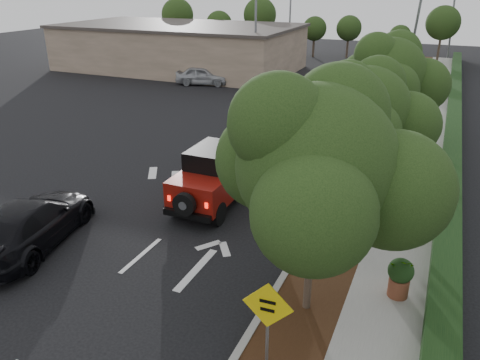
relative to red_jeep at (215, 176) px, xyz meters
The scene contains 19 objects.
ground 4.58m from the red_jeep, 96.46° to the right, with size 120.00×120.00×0.00m, color black.
curb 8.70m from the red_jeep, 61.63° to the left, with size 0.20×70.00×0.15m, color #9E9B93.
planting_strip 9.21m from the red_jeep, 56.11° to the left, with size 1.80×70.00×0.12m, color black.
sidewalk 10.39m from the red_jeep, 47.32° to the left, with size 2.00×70.00×0.12m, color gray.
hedge 11.35m from the red_jeep, 42.11° to the left, with size 0.80×70.00×0.80m, color black.
commercial_building 30.46m from the red_jeep, 122.81° to the left, with size 22.00×12.00×4.00m, color #7D6A56.
transmission_tower 43.95m from the red_jeep, 82.81° to the left, with size 7.00×4.00×28.00m, color slate, non-canonical shape.
street_tree_near 7.17m from the red_jeep, 43.89° to the right, with size 3.80×3.80×5.92m, color #1B3210, non-canonical shape.
street_tree_mid 5.63m from the red_jeep, 22.31° to the left, with size 3.20×3.20×5.32m, color #1B3210, non-canonical shape.
street_tree_far 10.06m from the red_jeep, 59.30° to the left, with size 3.40×3.40×5.62m, color #1B3210, non-canonical shape.
light_pole_a 22.73m from the red_jeep, 107.96° to the left, with size 2.00×0.22×9.00m, color slate, non-canonical shape.
light_pole_b 34.55m from the red_jeep, 103.39° to the left, with size 2.00×0.22×9.00m, color slate, non-canonical shape.
red_jeep is the anchor object (origin of this frame).
silver_suv_ahead 5.40m from the red_jeep, 89.99° to the left, with size 2.53×5.48×1.52m, color #B5B9BE.
black_suv_oncoming 6.71m from the red_jeep, 128.47° to the right, with size 2.22×5.47×1.59m, color black.
silver_sedan_oncoming 12.39m from the red_jeep, 96.95° to the left, with size 1.54×4.43×1.46m, color #9D9FA4.
parked_suv 22.54m from the red_jeep, 119.00° to the left, with size 1.78×4.43×1.51m, color #A4A7AC.
speed_hump_sign 8.91m from the red_jeep, 56.56° to the right, with size 1.11×0.11×2.35m.
terracotta_planter 8.04m from the red_jeep, 25.36° to the right, with size 0.69×0.69×1.21m.
Camera 1 is at (8.01, -10.45, 8.13)m, focal length 35.00 mm.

